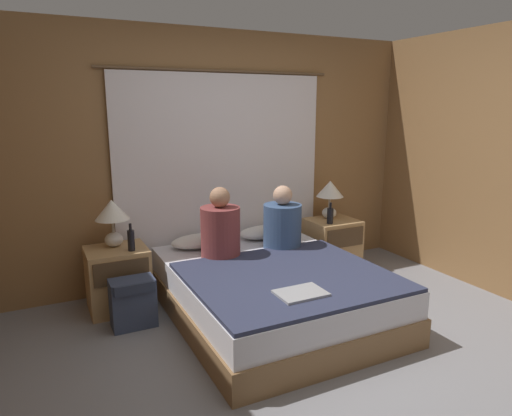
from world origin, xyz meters
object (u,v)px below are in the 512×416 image
at_px(laptop_on_bed, 301,293).
at_px(beer_bottle_on_right_stand, 330,215).
at_px(person_left_in_bed, 220,229).
at_px(beer_bottle_on_left_stand, 131,240).
at_px(lamp_left, 112,215).
at_px(lamp_right, 330,193).
at_px(nightstand_right, 332,244).
at_px(person_right_in_bed, 282,223).
at_px(pillow_left, 200,241).
at_px(nightstand_left, 118,279).
at_px(backpack_on_floor, 133,300).
at_px(bed, 272,292).
at_px(pillow_right, 265,232).

bearing_deg(laptop_on_bed, beer_bottle_on_right_stand, 48.00).
bearing_deg(person_left_in_bed, beer_bottle_on_left_stand, 165.92).
bearing_deg(beer_bottle_on_right_stand, person_left_in_bed, -171.90).
height_order(lamp_left, lamp_right, same).
bearing_deg(person_left_in_bed, nightstand_right, 11.82).
relative_size(lamp_left, person_right_in_bed, 0.70).
bearing_deg(nightstand_right, lamp_left, 178.13).
xyz_separation_m(lamp_right, laptop_on_bed, (-1.27, -1.46, -0.36)).
distance_m(nightstand_right, pillow_left, 1.52).
bearing_deg(lamp_right, nightstand_right, -90.00).
bearing_deg(lamp_left, laptop_on_bed, -54.82).
relative_size(beer_bottle_on_left_stand, beer_bottle_on_right_stand, 1.06).
relative_size(nightstand_left, nightstand_right, 1.00).
xyz_separation_m(person_left_in_bed, backpack_on_floor, (-0.82, -0.10, -0.47)).
xyz_separation_m(lamp_left, backpack_on_floor, (0.04, -0.48, -0.61)).
xyz_separation_m(laptop_on_bed, backpack_on_floor, (-0.99, 0.98, -0.25)).
distance_m(person_right_in_bed, laptop_on_bed, 1.20).
bearing_deg(bed, pillow_left, 113.78).
height_order(person_right_in_bed, beer_bottle_on_right_stand, person_right_in_bed).
distance_m(pillow_left, pillow_right, 0.71).
bearing_deg(nightstand_left, person_left_in_bed, -19.27).
xyz_separation_m(nightstand_right, lamp_right, (0.00, 0.08, 0.56)).
bearing_deg(person_left_in_bed, backpack_on_floor, -172.68).
height_order(nightstand_right, pillow_right, pillow_right).
bearing_deg(beer_bottle_on_right_stand, bed, -148.91).
xyz_separation_m(pillow_left, beer_bottle_on_left_stand, (-0.68, -0.18, 0.15)).
xyz_separation_m(person_right_in_bed, laptop_on_bed, (-0.46, -1.09, -0.20)).
xyz_separation_m(nightstand_right, laptop_on_bed, (-1.27, -1.39, 0.20)).
bearing_deg(nightstand_left, person_right_in_bed, -11.39).
distance_m(nightstand_right, beer_bottle_on_left_stand, 2.22).
bearing_deg(nightstand_left, beer_bottle_on_right_stand, -2.98).
relative_size(pillow_left, person_right_in_bed, 0.93).
relative_size(lamp_left, backpack_on_floor, 1.03).
xyz_separation_m(pillow_left, beer_bottle_on_right_stand, (1.38, -0.18, 0.14)).
xyz_separation_m(bed, pillow_left, (-0.35, 0.80, 0.28)).
height_order(lamp_right, pillow_left, lamp_right).
bearing_deg(pillow_right, lamp_left, 179.74).
height_order(pillow_right, person_left_in_bed, person_left_in_bed).
distance_m(nightstand_right, backpack_on_floor, 2.29).
distance_m(lamp_left, laptop_on_bed, 1.82).
height_order(nightstand_left, lamp_left, lamp_left).
height_order(nightstand_right, beer_bottle_on_right_stand, beer_bottle_on_right_stand).
xyz_separation_m(nightstand_left, nightstand_right, (2.30, 0.00, 0.00)).
distance_m(nightstand_left, pillow_left, 0.83).
bearing_deg(person_left_in_bed, pillow_left, 99.94).
xyz_separation_m(person_right_in_bed, beer_bottle_on_right_stand, (0.68, 0.19, -0.04)).
height_order(nightstand_right, lamp_right, lamp_right).
relative_size(pillow_right, person_left_in_bed, 0.88).
relative_size(bed, person_left_in_bed, 3.14).
bearing_deg(bed, nightstand_left, 147.46).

